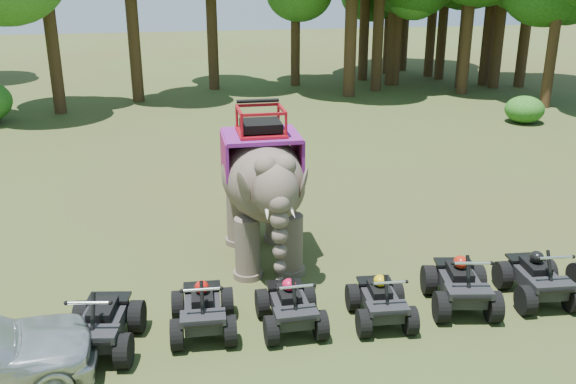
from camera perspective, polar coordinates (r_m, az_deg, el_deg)
name	(u,v)px	position (r m, az deg, el deg)	size (l,w,h in m)	color
ground	(298,292)	(14.22, 0.90, -8.85)	(110.00, 110.00, 0.00)	#47381E
elephant	(262,184)	(15.06, -2.30, 0.70)	(1.98, 4.50, 3.78)	brown
atv_0	(101,317)	(12.51, -16.32, -10.59)	(1.31, 1.79, 1.33)	black
atv_1	(202,303)	(12.65, -7.61, -9.74)	(1.23, 1.68, 1.25)	black
atv_2	(290,300)	(12.69, 0.21, -9.55)	(1.19, 1.63, 1.21)	black
atv_3	(381,295)	(13.03, 8.28, -9.04)	(1.14, 1.57, 1.16)	black
atv_4	(461,278)	(13.84, 15.16, -7.37)	(1.31, 1.79, 1.33)	black
atv_5	(539,272)	(14.65, 21.38, -6.61)	(1.26, 1.73, 1.28)	black
tree_0	(211,1)	(36.15, -6.86, 16.54)	(6.68, 6.68, 9.54)	#195114
tree_1	(295,19)	(37.10, 0.67, 15.10)	(5.18, 5.18, 7.40)	#195114
tree_2	(379,2)	(35.75, 8.14, 16.34)	(6.59, 6.59, 9.41)	#195114
tree_3	(469,7)	(35.89, 15.82, 15.54)	(6.33, 6.33, 9.05)	#195114
tree_4	(554,34)	(33.75, 22.58, 12.83)	(4.93, 4.93, 7.04)	#195114
tree_28	(49,14)	(31.83, -20.49, 14.63)	(6.38, 6.38, 9.11)	#195114
tree_29	(131,4)	(33.47, -13.78, 15.95)	(6.75, 6.75, 9.64)	#195114
tree_34	(467,2)	(37.70, 15.65, 15.92)	(6.51, 6.51, 9.29)	#195114
tree_35	(389,17)	(41.55, 8.96, 15.13)	(4.91, 4.91, 7.01)	#195114
tree_37	(433,0)	(41.04, 12.80, 16.28)	(6.36, 6.36, 9.08)	#195114
tree_38	(444,3)	(40.18, 13.74, 15.99)	(6.20, 6.20, 8.86)	#195114
tree_39	(393,16)	(37.70, 9.30, 15.21)	(5.43, 5.43, 7.76)	#195114
tree_40	(398,22)	(37.74, 9.73, 14.66)	(4.95, 4.95, 7.07)	#195114
tree_42	(490,8)	(38.86, 17.55, 15.36)	(6.05, 6.05, 8.64)	#195114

